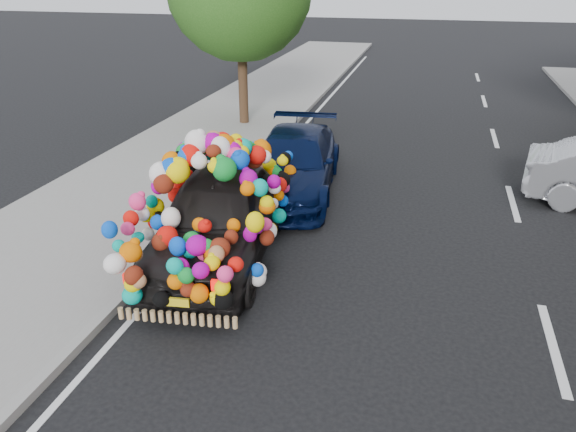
# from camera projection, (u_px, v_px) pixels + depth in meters

# --- Properties ---
(ground) EXTENTS (100.00, 100.00, 0.00)m
(ground) POSITION_uv_depth(u_px,v_px,m) (285.00, 308.00, 8.09)
(ground) COLOR black
(ground) RESTS_ON ground
(sidewalk) EXTENTS (4.00, 60.00, 0.12)m
(sidewalk) POSITION_uv_depth(u_px,v_px,m) (27.00, 268.00, 9.05)
(sidewalk) COLOR gray
(sidewalk) RESTS_ON ground
(kerb) EXTENTS (0.15, 60.00, 0.13)m
(kerb) POSITION_uv_depth(u_px,v_px,m) (137.00, 284.00, 8.60)
(kerb) COLOR gray
(kerb) RESTS_ON ground
(lane_markings) EXTENTS (6.00, 50.00, 0.01)m
(lane_markings) POSITION_uv_depth(u_px,v_px,m) (553.00, 347.00, 7.26)
(lane_markings) COLOR silver
(lane_markings) RESTS_ON ground
(plush_art_car) EXTENTS (2.59, 4.73, 2.12)m
(plush_art_car) POSITION_uv_depth(u_px,v_px,m) (217.00, 197.00, 9.10)
(plush_art_car) COLOR black
(plush_art_car) RESTS_ON ground
(navy_sedan) EXTENTS (2.24, 4.61, 1.29)m
(navy_sedan) POSITION_uv_depth(u_px,v_px,m) (293.00, 163.00, 12.03)
(navy_sedan) COLOR black
(navy_sedan) RESTS_ON ground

